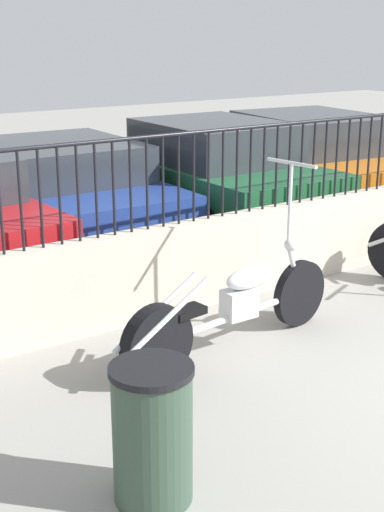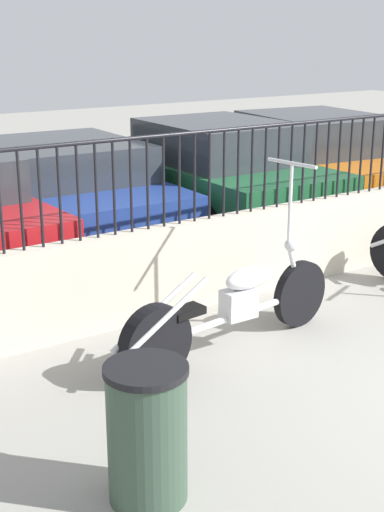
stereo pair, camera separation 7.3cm
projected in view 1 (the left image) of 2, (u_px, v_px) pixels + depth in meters
low_wall at (274, 247)px, 7.26m from camera, size 8.75×0.18×0.84m
fence_railing at (277, 153)px, 6.97m from camera, size 8.75×0.04×0.83m
motorcycle_white at (225, 311)px, 5.72m from camera, size 2.27×0.57×1.51m
trash_bin at (152, 433)px, 3.92m from camera, size 0.47×0.47×0.82m
car_blue at (57, 188)px, 8.97m from camera, size 1.99×4.16×1.24m
car_green at (208, 173)px, 9.54m from camera, size 1.81×4.02×1.40m
car_orange at (305, 157)px, 10.97m from camera, size 2.37×4.47×1.33m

